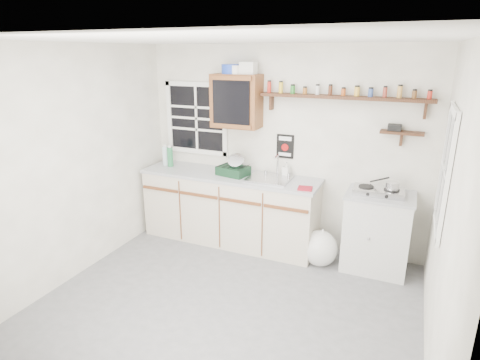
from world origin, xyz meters
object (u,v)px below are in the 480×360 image
at_px(upper_cabinet, 236,101).
at_px(hotplate, 378,191).
at_px(main_cabinet, 230,208).
at_px(dish_rack, 234,168).
at_px(spice_shelf, 343,96).
at_px(right_cabinet, 377,232).

distance_m(upper_cabinet, hotplate, 1.98).
bearing_deg(main_cabinet, upper_cabinet, 76.32).
bearing_deg(upper_cabinet, dish_rack, -77.23).
distance_m(spice_shelf, hotplate, 1.12).
bearing_deg(right_cabinet, hotplate, -145.59).
bearing_deg(spice_shelf, dish_rack, -170.07).
bearing_deg(hotplate, upper_cabinet, 172.84).
height_order(main_cabinet, dish_rack, dish_rack).
xyz_separation_m(main_cabinet, upper_cabinet, (0.03, 0.14, 1.36)).
xyz_separation_m(main_cabinet, right_cabinet, (1.83, 0.03, -0.01)).
xyz_separation_m(main_cabinet, spice_shelf, (1.31, 0.21, 1.47)).
relative_size(dish_rack, hotplate, 0.75).
distance_m(right_cabinet, hotplate, 0.49).
bearing_deg(main_cabinet, spice_shelf, 9.26).
bearing_deg(dish_rack, hotplate, 10.53).
height_order(spice_shelf, hotplate, spice_shelf).
distance_m(right_cabinet, dish_rack, 1.85).
relative_size(right_cabinet, hotplate, 1.66).
bearing_deg(main_cabinet, dish_rack, -3.09).
distance_m(dish_rack, hotplate, 1.74).
bearing_deg(upper_cabinet, right_cabinet, -3.76).
bearing_deg(right_cabinet, dish_rack, -179.06).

